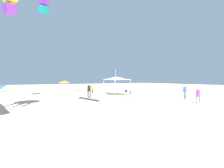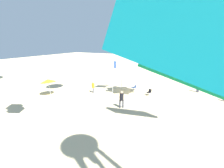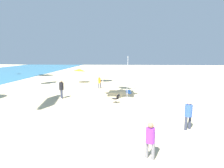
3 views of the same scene
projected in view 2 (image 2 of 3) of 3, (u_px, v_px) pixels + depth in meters
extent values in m
cube|color=beige|center=(131.00, 92.00, 23.40)|extent=(120.00, 120.00, 0.10)
cylinder|color=#B7B7BC|center=(144.00, 84.00, 23.08)|extent=(0.07, 0.07, 2.41)
cylinder|color=#B7B7BC|center=(122.00, 81.00, 24.70)|extent=(0.07, 0.07, 2.41)
cylinder|color=#B7B7BC|center=(137.00, 89.00, 20.68)|extent=(0.07, 0.07, 2.41)
cylinder|color=#B7B7BC|center=(113.00, 85.00, 22.30)|extent=(0.07, 0.07, 2.41)
cube|color=silver|center=(129.00, 76.00, 22.37)|extent=(3.60, 2.95, 0.10)
pyramid|color=silver|center=(129.00, 74.00, 22.30)|extent=(3.52, 2.90, 0.39)
cylinder|color=silver|center=(49.00, 88.00, 21.62)|extent=(0.32, 0.08, 2.20)
cone|color=yellow|center=(48.00, 81.00, 21.46)|extent=(2.04, 2.01, 0.65)
cylinder|color=black|center=(146.00, 94.00, 21.99)|extent=(0.02, 0.02, 0.40)
cylinder|color=black|center=(149.00, 95.00, 21.58)|extent=(0.02, 0.02, 0.40)
cylinder|color=black|center=(148.00, 93.00, 22.28)|extent=(0.02, 0.02, 0.40)
cylinder|color=black|center=(151.00, 94.00, 21.87)|extent=(0.02, 0.02, 0.40)
cube|color=black|center=(148.00, 92.00, 21.88)|extent=(0.70, 0.70, 0.03)
cube|color=black|center=(150.00, 91.00, 21.98)|extent=(0.50, 0.34, 0.41)
cylinder|color=black|center=(133.00, 88.00, 24.60)|extent=(0.02, 0.02, 0.40)
cylinder|color=black|center=(131.00, 89.00, 24.24)|extent=(0.02, 0.02, 0.40)
cylinder|color=black|center=(136.00, 89.00, 24.25)|extent=(0.02, 0.02, 0.40)
cylinder|color=black|center=(134.00, 89.00, 23.89)|extent=(0.02, 0.02, 0.40)
cube|color=blue|center=(134.00, 87.00, 24.19)|extent=(0.64, 0.64, 0.03)
cube|color=blue|center=(135.00, 86.00, 23.94)|extent=(0.26, 0.51, 0.41)
cylinder|color=silver|center=(116.00, 74.00, 24.93)|extent=(0.06, 0.06, 4.25)
cube|color=blue|center=(115.00, 65.00, 24.63)|extent=(0.30, 0.02, 1.10)
cylinder|color=#33384C|center=(123.00, 104.00, 17.84)|extent=(0.17, 0.17, 0.87)
cylinder|color=#33384C|center=(120.00, 104.00, 17.81)|extent=(0.17, 0.17, 0.87)
cylinder|color=black|center=(122.00, 97.00, 17.62)|extent=(0.45, 0.45, 0.75)
sphere|color=tan|center=(122.00, 92.00, 17.48)|extent=(0.28, 0.28, 0.28)
cylinder|color=#33384C|center=(198.00, 90.00, 23.06)|extent=(0.16, 0.16, 0.81)
cylinder|color=#33384C|center=(197.00, 89.00, 23.36)|extent=(0.16, 0.16, 0.81)
cylinder|color=blue|center=(199.00, 84.00, 23.01)|extent=(0.42, 0.42, 0.70)
sphere|color=beige|center=(199.00, 81.00, 22.89)|extent=(0.26, 0.26, 0.26)
cylinder|color=#33384C|center=(93.00, 90.00, 22.91)|extent=(0.14, 0.14, 0.72)
cylinder|color=#33384C|center=(93.00, 90.00, 23.18)|extent=(0.14, 0.14, 0.72)
cylinder|color=orange|center=(93.00, 86.00, 22.87)|extent=(0.38, 0.38, 0.63)
sphere|color=tan|center=(93.00, 83.00, 22.76)|extent=(0.23, 0.23, 0.23)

